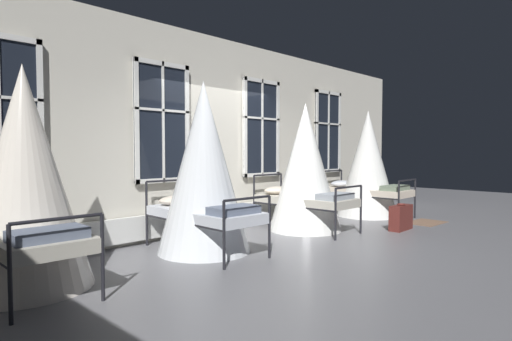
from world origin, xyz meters
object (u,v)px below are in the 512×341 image
cot_first (25,181)px  cot_second (204,170)px  cot_third (305,169)px  cot_fourth (367,165)px  suitcase_dark (401,217)px

cot_first → cot_second: size_ratio=0.96×
cot_first → cot_third: cot_first is taller
cot_second → cot_third: bearing=-89.0°
cot_fourth → suitcase_dark: cot_fourth is taller
cot_first → cot_second: 2.25m
cot_first → cot_fourth: (6.73, -0.04, 0.00)m
cot_fourth → suitcase_dark: bearing=139.4°
cot_first → cot_third: bearing=-90.3°
cot_first → suitcase_dark: 5.88m
cot_third → suitcase_dark: 1.90m
cot_second → cot_fourth: bearing=-88.3°
cot_first → cot_third: (4.50, -0.07, -0.02)m
cot_third → cot_fourth: 2.23m
cot_first → cot_fourth: 6.73m
cot_second → cot_fourth: (4.48, 0.02, -0.04)m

